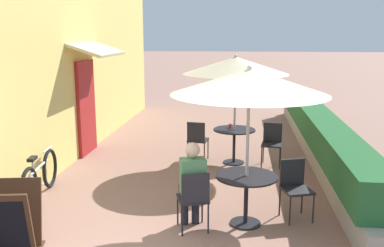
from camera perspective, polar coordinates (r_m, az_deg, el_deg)
cafe_facade_wall at (r=10.24m, az=-14.19°, el=8.23°), size 0.98×10.94×4.20m
planter_hedge at (r=9.97m, az=16.16°, el=-0.98°), size 0.60×9.94×1.01m
patio_table_near at (r=6.15m, az=7.25°, el=-8.41°), size 0.87×0.87×0.73m
patio_umbrella_near at (r=5.81m, az=7.64°, el=5.53°), size 2.14×2.14×2.27m
cafe_chair_near_left at (r=5.90m, az=0.24°, el=-9.66°), size 0.51×0.51×0.87m
seated_patron_near_left at (r=5.94m, az=0.01°, el=-7.74°), size 0.43×0.48×1.25m
cafe_chair_near_right at (r=6.52m, az=13.55°, el=-7.87°), size 0.51×0.51×0.87m
patio_table_mid at (r=8.97m, az=5.64°, el=-1.83°), size 0.87×0.87×0.73m
patio_umbrella_mid at (r=8.74m, az=5.84°, el=7.71°), size 2.14×2.14×2.27m
cafe_chair_mid_left at (r=8.98m, az=10.62°, el=-2.26°), size 0.45×0.45×0.87m
cafe_chair_mid_right at (r=9.06m, az=0.70°, el=-1.92°), size 0.45×0.45×0.87m
coffee_cup_mid at (r=9.04m, az=5.11°, el=-0.31°), size 0.07×0.07×0.09m
bicycle_leaning at (r=7.54m, az=-19.61°, el=-6.76°), size 0.28×1.72×0.79m
menu_board at (r=5.85m, az=-22.86°, el=-11.73°), size 0.71×0.73×0.88m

